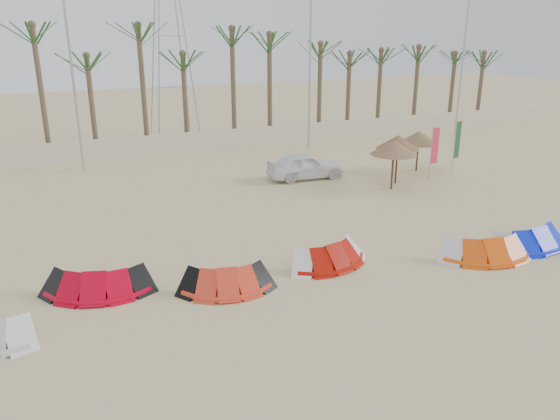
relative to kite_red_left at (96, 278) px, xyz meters
name	(u,v)px	position (x,y,z in m)	size (l,w,h in m)	color
ground	(363,317)	(6.75, -4.67, -0.42)	(120.00, 120.00, 0.00)	#D4BA7A
boundary_wall	(181,144)	(6.75, 17.33, 0.23)	(60.00, 0.30, 1.30)	beige
palm_line	(180,47)	(7.42, 18.83, 6.03)	(52.00, 4.00, 7.70)	brown
lamp_b	(72,65)	(0.79, 15.33, 5.35)	(1.25, 0.14, 11.00)	#A5A8AD
lamp_c	(311,58)	(14.79, 15.33, 5.35)	(1.25, 0.14, 11.00)	#A5A8AD
lamp_d	(464,54)	(26.79, 15.33, 5.35)	(1.25, 0.14, 11.00)	#A5A8AD
pylon	(176,135)	(7.75, 23.33, -0.42)	(3.00, 3.00, 14.00)	#A5A8AD
kite_red_left	(96,278)	(0.00, 0.00, 0.00)	(3.62, 2.32, 0.90)	#C00017
kite_red_mid	(223,276)	(3.67, -1.40, 0.00)	(3.17, 2.02, 0.90)	red
kite_red_right	(326,252)	(7.50, -0.98, 0.00)	(3.26, 2.05, 0.90)	#A50F04
kite_orange	(481,244)	(12.89, -2.57, 0.00)	(3.70, 2.12, 0.90)	#EA4E0A
kite_blue	(523,233)	(15.12, -2.33, 0.00)	(3.82, 1.88, 0.90)	#0A20ED
parasol_left	(398,142)	(15.39, 6.38, 1.74)	(2.20, 2.20, 2.52)	#4C331E
parasol_mid	(394,148)	(14.61, 5.59, 1.69)	(2.30, 2.30, 2.46)	#4C331E
parasol_right	(419,137)	(17.91, 8.02, 1.48)	(2.20, 2.20, 2.26)	#4C331E
flag_pink	(434,147)	(17.61, 6.30, 1.31)	(0.45, 0.04, 2.91)	#A5A8AD
flag_green	(457,142)	(19.36, 6.59, 1.40)	(0.45, 0.10, 3.06)	#A5A8AD
car	(305,166)	(11.49, 9.05, 0.27)	(1.63, 4.05, 1.38)	white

